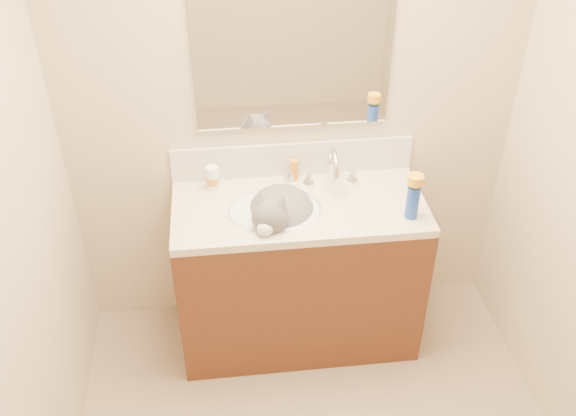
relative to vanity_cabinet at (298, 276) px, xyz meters
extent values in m
cube|color=#C8B595|center=(0.00, 0.28, 0.84)|extent=(2.20, 0.04, 2.50)
cube|color=#4E2714|center=(0.00, 0.00, 0.00)|extent=(1.20, 0.55, 0.82)
cube|color=beige|center=(0.00, 0.00, 0.43)|extent=(1.20, 0.55, 0.04)
ellipsoid|color=white|center=(-0.12, -0.03, 0.38)|extent=(0.45, 0.36, 0.14)
cylinder|color=silver|center=(0.18, 0.18, 0.51)|extent=(0.04, 0.04, 0.11)
torus|color=silver|center=(0.18, 0.12, 0.56)|extent=(0.03, 0.20, 0.20)
cylinder|color=silver|center=(0.18, 0.04, 0.53)|extent=(0.03, 0.03, 0.06)
cone|color=silver|center=(0.07, 0.18, 0.48)|extent=(0.06, 0.06, 0.06)
cone|color=silver|center=(0.29, 0.18, 0.48)|extent=(0.06, 0.06, 0.06)
ellipsoid|color=#585558|center=(-0.08, -0.01, 0.41)|extent=(0.44, 0.46, 0.23)
ellipsoid|color=#585558|center=(-0.15, -0.15, 0.51)|extent=(0.21, 0.21, 0.16)
ellipsoid|color=#585558|center=(-0.12, -0.09, 0.47)|extent=(0.16, 0.16, 0.15)
cone|color=#585558|center=(-0.19, -0.12, 0.58)|extent=(0.09, 0.11, 0.10)
cone|color=#585558|center=(-0.10, -0.16, 0.58)|extent=(0.10, 0.10, 0.10)
ellipsoid|color=white|center=(-0.18, -0.22, 0.49)|extent=(0.09, 0.08, 0.07)
ellipsoid|color=white|center=(-0.14, -0.12, 0.42)|extent=(0.14, 0.12, 0.14)
sphere|color=pink|center=(-0.19, -0.24, 0.49)|extent=(0.02, 0.02, 0.02)
cylinder|color=#585558|center=(0.04, -0.08, 0.34)|extent=(0.08, 0.25, 0.04)
cube|color=silver|center=(0.00, 0.26, 0.54)|extent=(1.20, 0.02, 0.18)
cube|color=white|center=(0.00, 0.26, 1.13)|extent=(0.90, 0.02, 0.80)
cylinder|color=white|center=(-0.40, 0.19, 0.51)|extent=(0.07, 0.07, 0.12)
cylinder|color=orange|center=(-0.40, 0.19, 0.50)|extent=(0.07, 0.07, 0.04)
cylinder|color=#B7B7BC|center=(-0.02, 0.21, 0.48)|extent=(0.06, 0.06, 0.06)
cylinder|color=orange|center=(0.00, 0.22, 0.50)|extent=(0.06, 0.06, 0.11)
cube|color=white|center=(0.05, 0.06, 0.46)|extent=(0.03, 0.16, 0.01)
cube|color=#5C79C4|center=(0.05, 0.06, 0.46)|extent=(0.02, 0.03, 0.02)
cylinder|color=#193FB5|center=(0.50, -0.15, 0.53)|extent=(0.06, 0.06, 0.16)
cylinder|color=#F4A619|center=(0.50, -0.15, 0.65)|extent=(0.07, 0.07, 0.04)
camera|label=1|loc=(-0.34, -2.44, 2.21)|focal=40.00mm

